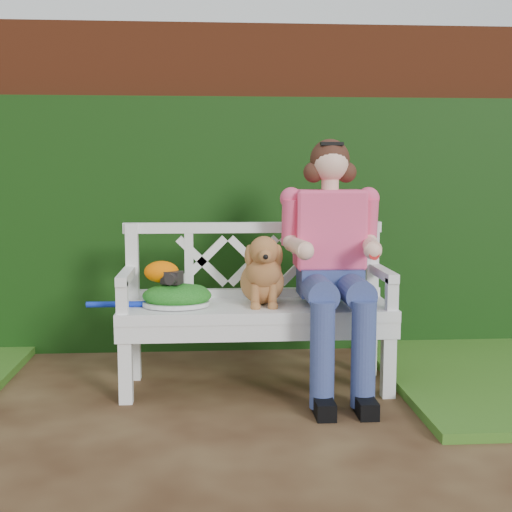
{
  "coord_description": "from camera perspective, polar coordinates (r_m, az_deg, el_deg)",
  "views": [
    {
      "loc": [
        0.07,
        -2.96,
        1.21
      ],
      "look_at": [
        0.33,
        0.77,
        0.75
      ],
      "focal_mm": 48.0,
      "sensor_mm": 36.0,
      "label": 1
    }
  ],
  "objects": [
    {
      "name": "ground",
      "position": [
        3.2,
        -5.05,
        -15.26
      ],
      "size": [
        60.0,
        60.0,
        0.0
      ],
      "primitive_type": "plane",
      "color": "black"
    },
    {
      "name": "brick_wall",
      "position": [
        4.86,
        -4.77,
        5.7
      ],
      "size": [
        10.0,
        0.3,
        2.2
      ],
      "primitive_type": "cube",
      "color": "maroon",
      "rests_on": "ground"
    },
    {
      "name": "ivy_hedge",
      "position": [
        4.65,
        -4.78,
        2.56
      ],
      "size": [
        10.0,
        0.18,
        1.7
      ],
      "primitive_type": "cube",
      "color": "#11360B",
      "rests_on": "ground"
    },
    {
      "name": "garden_bench",
      "position": [
        3.87,
        -0.0,
        -7.52
      ],
      "size": [
        1.64,
        0.8,
        0.48
      ],
      "primitive_type": null,
      "rotation": [
        0.0,
        0.0,
        0.13
      ],
      "color": "white",
      "rests_on": "ground"
    },
    {
      "name": "seated_woman",
      "position": [
        3.81,
        6.23,
        -1.01
      ],
      "size": [
        0.73,
        0.87,
        1.36
      ],
      "primitive_type": null,
      "rotation": [
        0.0,
        0.0,
        0.22
      ],
      "color": "#D63F6D",
      "rests_on": "ground"
    },
    {
      "name": "dog",
      "position": [
        3.77,
        0.55,
        -1.12
      ],
      "size": [
        0.35,
        0.41,
        0.4
      ],
      "primitive_type": null,
      "rotation": [
        0.0,
        0.0,
        -0.26
      ],
      "color": "#8B5E3D",
      "rests_on": "garden_bench"
    },
    {
      "name": "tennis_racket",
      "position": [
        3.77,
        -7.18,
        -3.95
      ],
      "size": [
        0.76,
        0.55,
        0.03
      ],
      "primitive_type": null,
      "rotation": [
        0.0,
        0.0,
        -0.42
      ],
      "color": "silver",
      "rests_on": "garden_bench"
    },
    {
      "name": "green_bag",
      "position": [
        3.76,
        -6.6,
        -3.23
      ],
      "size": [
        0.41,
        0.34,
        0.13
      ],
      "primitive_type": null,
      "rotation": [
        0.0,
        0.0,
        0.13
      ],
      "color": "green",
      "rests_on": "garden_bench"
    },
    {
      "name": "camera_item",
      "position": [
        3.73,
        -7.02,
        -1.79
      ],
      "size": [
        0.13,
        0.11,
        0.07
      ],
      "primitive_type": "cube",
      "rotation": [
        0.0,
        0.0,
        -0.41
      ],
      "color": "black",
      "rests_on": "green_bag"
    },
    {
      "name": "baseball_glove",
      "position": [
        3.78,
        -7.89,
        -1.31
      ],
      "size": [
        0.21,
        0.16,
        0.12
      ],
      "primitive_type": "ellipsoid",
      "rotation": [
        0.0,
        0.0,
        -0.13
      ],
      "color": "#F56700",
      "rests_on": "green_bag"
    }
  ]
}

